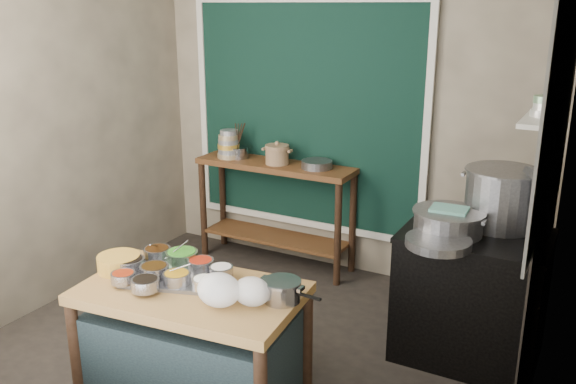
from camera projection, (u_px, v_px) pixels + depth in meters
The scene contains 30 objects.
floor at pixel (254, 343), 4.31m from camera, with size 3.50×3.00×0.02m, color #29241F.
back_wall at pixel (345, 113), 5.17m from camera, with size 3.50×0.02×2.80m, color gray.
left_wall at pixel (57, 124), 4.70m from camera, with size 0.02×3.00×2.80m, color gray.
right_wall at pixel (545, 186), 3.10m from camera, with size 0.02×3.00×2.80m, color gray.
curtain_panel at pixel (306, 116), 5.31m from camera, with size 2.10×0.02×1.90m, color black.
curtain_frame at pixel (305, 116), 5.30m from camera, with size 2.22×0.03×2.02m, color beige, non-canonical shape.
tile_panel at pixel (562, 85), 3.44m from camera, with size 0.02×1.70×1.70m, color #B2B2AA.
soot_patch at pixel (540, 266), 3.86m from camera, with size 0.01×1.30×1.30m, color black.
wall_shelf at pixel (543, 119), 3.81m from camera, with size 0.22×0.70×0.03m, color beige.
prep_table at pixel (193, 347), 3.55m from camera, with size 1.25×0.72×0.75m, color brown.
back_counter at pixel (276, 214), 5.50m from camera, with size 1.45×0.40×0.95m, color #542E18.
stove_block at pixel (471, 298), 4.03m from camera, with size 0.90×0.68×0.85m, color black.
stove_top at pixel (477, 236), 3.90m from camera, with size 0.92×0.69×0.03m, color black.
condiment_tray at pixel (170, 277), 3.55m from camera, with size 0.49×0.35×0.02m, color gray.
condiment_bowls at pixel (167, 268), 3.57m from camera, with size 0.69×0.56×0.08m.
yellow_basin at pixel (119, 263), 3.66m from camera, with size 0.25×0.25×0.10m, color #B78B36.
saucepan at pixel (282, 291), 3.28m from camera, with size 0.22×0.22×0.12m, color gray, non-canonical shape.
plastic_bag_a at pixel (219, 290), 3.22m from camera, with size 0.24×0.21×0.18m, color white.
plastic_bag_b at pixel (252, 291), 3.23m from camera, with size 0.21×0.18×0.15m, color white.
bowl_stack at pixel (229, 146), 5.51m from camera, with size 0.22×0.22×0.25m.
utensil_cup at pixel (239, 153), 5.51m from camera, with size 0.17×0.17×0.10m, color gray.
ceramic_crock at pixel (277, 156), 5.30m from camera, with size 0.22×0.22×0.15m, color #886A4A, non-canonical shape.
wide_bowl at pixel (317, 164), 5.17m from camera, with size 0.26×0.26×0.07m, color gray.
stock_pot at pixel (501, 198), 3.97m from camera, with size 0.50×0.50×0.39m, color gray, non-canonical shape.
pot_lid at pixel (535, 203), 3.75m from camera, with size 0.47×0.47×0.02m, color gray.
steamer at pixel (448, 222), 3.89m from camera, with size 0.47×0.47×0.15m, color gray, non-canonical shape.
green_cloth at pixel (449, 209), 3.86m from camera, with size 0.23×0.18×0.02m, color #5D9688.
shallow_pan at pixel (438, 242), 3.68m from camera, with size 0.40×0.40×0.05m, color gray.
shelf_bowl_stack at pixel (544, 107), 3.77m from camera, with size 0.16×0.16×0.13m.
shelf_bowl_green at pixel (548, 107), 4.00m from camera, with size 0.13×0.13×0.05m, color gray.
Camera 1 is at (2.02, -3.23, 2.29)m, focal length 38.00 mm.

